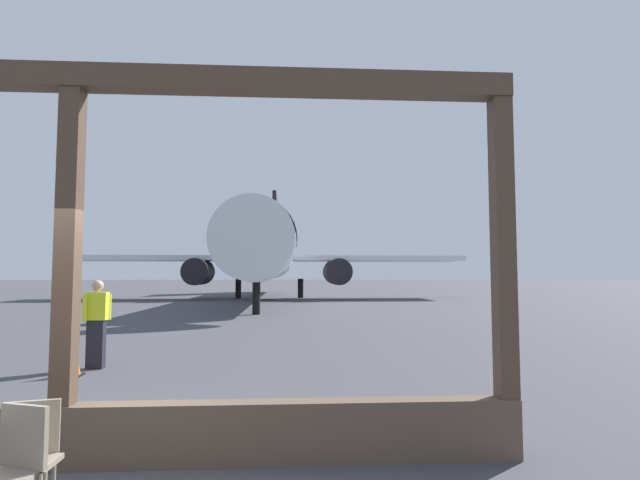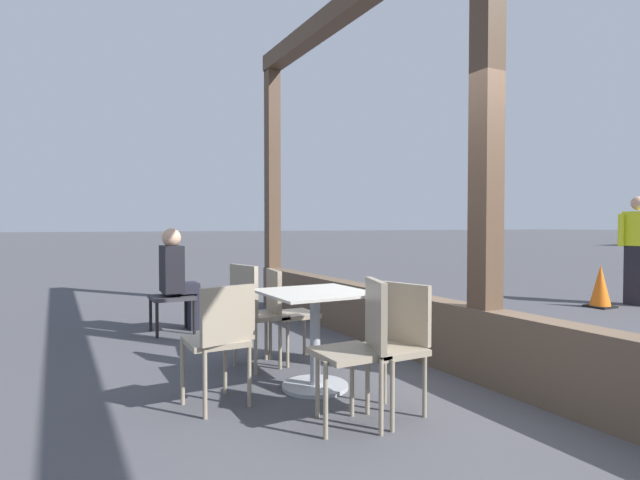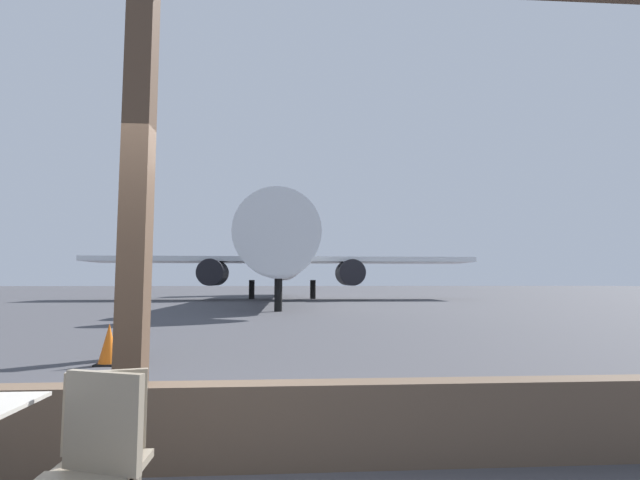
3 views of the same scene
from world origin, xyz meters
name	(u,v)px [view 2 (image 2 of 3)]	position (x,y,z in m)	size (l,w,h in m)	color
window_frame	(486,207)	(0.00, 0.00, 1.42)	(9.03, 0.24, 3.97)	brown
dining_table	(315,332)	(-0.51, -1.29, 0.44)	(0.79, 0.79, 0.76)	#ADA89E
cafe_chair_window_left	(221,334)	(-0.43, -2.07, 0.52)	(0.45, 0.45, 0.86)	gray
cafe_chair_window_right	(253,307)	(-1.23, -1.53, 0.55)	(0.46, 0.46, 0.93)	gray
cafe_chair_aisle_left	(361,339)	(0.26, -1.37, 0.55)	(0.49, 0.49, 0.93)	gray
cafe_chair_aisle_right	(284,307)	(-1.26, -1.22, 0.52)	(0.43, 0.43, 0.87)	gray
cafe_chair_side_extra	(396,337)	(0.21, -1.06, 0.52)	(0.47, 0.47, 0.88)	gray
lounge_bench	(172,301)	(-3.08, -1.86, 0.38)	(0.48, 0.48, 0.44)	#2D2D33
seated_passenger	(177,276)	(-3.11, -1.79, 0.67)	(0.45, 0.45, 1.24)	black
ground_crew_worker	(638,249)	(-1.62, 5.12, 0.90)	(0.43, 0.43, 1.74)	black
traffic_cone	(600,287)	(-1.77, 4.39, 0.32)	(0.36, 0.36, 0.67)	orange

